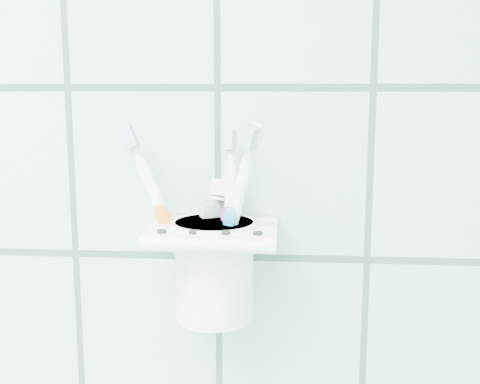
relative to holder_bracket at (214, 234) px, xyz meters
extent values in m
cube|color=white|center=(0.00, 0.04, -0.01)|extent=(0.05, 0.02, 0.04)
cube|color=white|center=(0.00, 0.00, 0.00)|extent=(0.13, 0.10, 0.01)
cylinder|color=white|center=(0.00, -0.05, 0.00)|extent=(0.13, 0.01, 0.01)
cylinder|color=black|center=(-0.05, -0.03, 0.01)|extent=(0.01, 0.01, 0.00)
cylinder|color=black|center=(-0.02, -0.03, 0.01)|extent=(0.01, 0.01, 0.00)
cylinder|color=black|center=(0.02, -0.03, 0.01)|extent=(0.01, 0.01, 0.00)
cylinder|color=black|center=(0.05, -0.03, 0.01)|extent=(0.01, 0.01, 0.00)
cylinder|color=white|center=(0.00, 0.00, -0.04)|extent=(0.08, 0.08, 0.10)
cylinder|color=white|center=(0.00, 0.00, 0.01)|extent=(0.09, 0.09, 0.01)
cylinder|color=black|center=(0.00, 0.00, 0.01)|extent=(0.07, 0.07, 0.00)
cylinder|color=white|center=(-0.01, 0.00, 0.00)|extent=(0.08, 0.04, 0.16)
cylinder|color=white|center=(-0.01, 0.00, 0.10)|extent=(0.02, 0.01, 0.03)
cube|color=silver|center=(-0.01, -0.01, 0.11)|extent=(0.02, 0.01, 0.03)
cube|color=white|center=(-0.01, 0.00, 0.11)|extent=(0.02, 0.01, 0.03)
ellipsoid|color=orange|center=(-0.01, -0.01, 0.02)|extent=(0.03, 0.01, 0.03)
cylinder|color=white|center=(0.01, -0.01, 0.00)|extent=(0.02, 0.05, 0.15)
cylinder|color=white|center=(0.01, -0.01, 0.08)|extent=(0.01, 0.02, 0.02)
cube|color=silver|center=(0.01, -0.01, 0.09)|extent=(0.01, 0.02, 0.02)
cube|color=white|center=(0.01, -0.01, 0.09)|extent=(0.01, 0.01, 0.02)
ellipsoid|color=purple|center=(0.01, -0.01, 0.01)|extent=(0.01, 0.02, 0.03)
cylinder|color=white|center=(0.00, 0.02, 0.00)|extent=(0.06, 0.06, 0.16)
cylinder|color=white|center=(0.00, 0.02, 0.10)|extent=(0.02, 0.02, 0.02)
cube|color=silver|center=(0.00, 0.01, 0.11)|extent=(0.02, 0.02, 0.03)
cube|color=white|center=(0.00, 0.02, 0.11)|extent=(0.02, 0.02, 0.03)
ellipsoid|color=teal|center=(0.00, 0.02, 0.02)|extent=(0.02, 0.02, 0.03)
cube|color=silver|center=(-0.01, 0.01, -0.03)|extent=(0.05, 0.04, 0.11)
cube|color=silver|center=(-0.01, 0.01, -0.08)|extent=(0.04, 0.02, 0.02)
cone|color=silver|center=(-0.01, 0.01, 0.03)|extent=(0.04, 0.04, 0.02)
cylinder|color=white|center=(-0.01, 0.01, 0.04)|extent=(0.04, 0.04, 0.03)
camera|label=1|loc=(0.07, -0.57, 0.14)|focal=45.00mm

